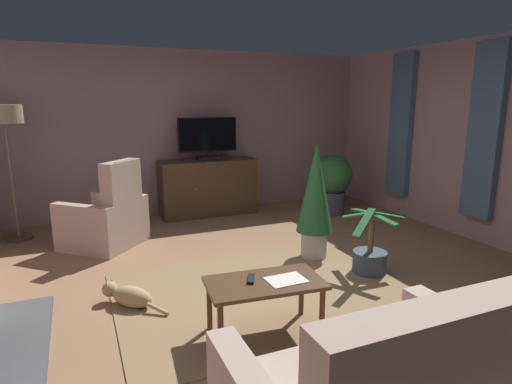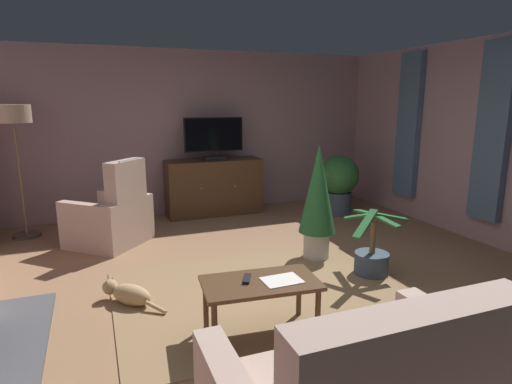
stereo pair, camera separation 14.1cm
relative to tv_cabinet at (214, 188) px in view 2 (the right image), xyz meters
The scene contains 16 objects.
ground_plane 3.01m from the tv_cabinet, 92.67° to the right, with size 6.62×7.16×0.04m, color #936B4C.
wall_back 0.96m from the tv_cabinet, 111.63° to the left, with size 6.62×0.10×2.61m, color gray.
curtain_panel_near 4.03m from the tv_cabinet, 43.83° to the right, with size 0.10×0.44×2.19m, color slate.
curtain_panel_far 3.22m from the tv_cabinet, 23.11° to the right, with size 0.10×0.44×2.19m, color slate.
rug_central 3.08m from the tv_cabinet, 97.22° to the right, with size 2.72×2.05×0.01m, color #8E704C.
tv_cabinet is the anchor object (origin of this frame).
television 0.83m from the tv_cabinet, 90.00° to the right, with size 0.94×0.20×0.67m.
coffee_table 3.76m from the tv_cabinet, 100.11° to the right, with size 0.95×0.58×0.46m.
tv_remote 3.72m from the tv_cabinet, 101.65° to the right, with size 0.17×0.05×0.02m, color black.
folded_newspaper 3.78m from the tv_cabinet, 97.60° to the right, with size 0.30×0.22×0.01m, color silver.
armchair_facing_sofa 1.91m from the tv_cabinet, 149.18° to the right, with size 1.18×1.18×1.13m.
potted_plant_on_hearth_side 2.03m from the tv_cabinet, 21.34° to the right, with size 0.64×0.64×0.96m.
potted_plant_leafy_by_curtain 2.47m from the tv_cabinet, 76.35° to the right, with size 0.42×0.42×1.35m.
potted_plant_small_fern_corner 3.15m from the tv_cabinet, 73.59° to the right, with size 0.82×0.77×0.73m.
cat 3.22m from the tv_cabinet, 119.86° to the right, with size 0.52×0.59×0.21m.
floor_lamp 2.93m from the tv_cabinet, behind, with size 0.44×0.44×1.77m.
Camera 2 is at (-1.66, -3.57, 1.83)m, focal length 29.76 mm.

